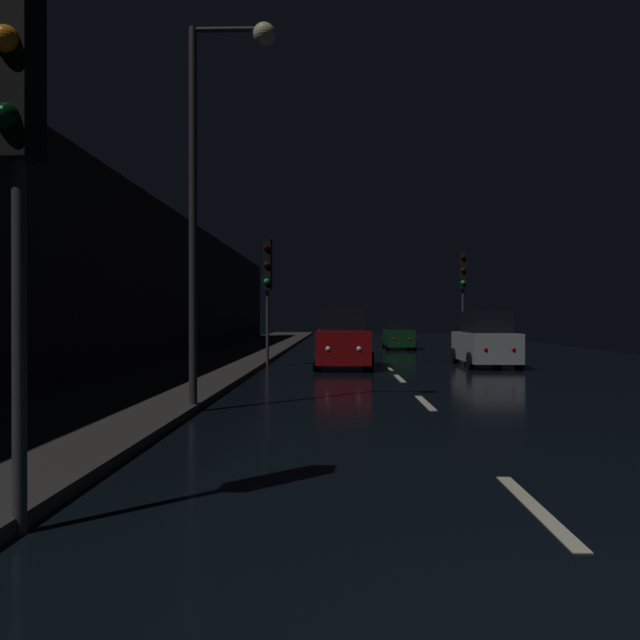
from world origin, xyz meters
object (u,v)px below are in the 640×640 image
object	(u,v)px
traffic_light_far_left	(267,275)
car_distant_taillights	(399,335)
traffic_light_near_left	(17,97)
car_parked_right_far	(485,341)
streetlamp_overhead	(215,157)
car_approaching_headlights	(343,340)
traffic_light_far_right	(463,279)

from	to	relation	value
traffic_light_far_left	car_distant_taillights	xyz separation A→B (m)	(6.26, 12.36, -2.62)
traffic_light_near_left	car_parked_right_far	world-z (taller)	traffic_light_near_left
streetlamp_overhead	car_parked_right_far	size ratio (longest dim) A/B	1.83
traffic_light_near_left	car_distant_taillights	xyz separation A→B (m)	(6.36, 29.80, -2.85)
car_parked_right_far	car_approaching_headlights	bearing A→B (deg)	96.86
traffic_light_far_right	car_parked_right_far	world-z (taller)	traffic_light_far_right
streetlamp_overhead	car_distant_taillights	world-z (taller)	streetlamp_overhead
traffic_light_far_left	streetlamp_overhead	bearing A→B (deg)	5.76
traffic_light_far_left	car_distant_taillights	world-z (taller)	traffic_light_far_left
traffic_light_near_left	car_parked_right_far	bearing A→B (deg)	158.01
traffic_light_far_right	traffic_light_far_left	distance (m)	11.94
car_approaching_headlights	car_distant_taillights	world-z (taller)	car_approaching_headlights
traffic_light_far_right	car_distant_taillights	distance (m)	6.09
car_distant_taillights	streetlamp_overhead	bearing A→B (deg)	165.49
traffic_light_far_right	streetlamp_overhead	world-z (taller)	streetlamp_overhead
streetlamp_overhead	car_distant_taillights	bearing A→B (deg)	75.49
traffic_light_far_right	traffic_light_far_left	xyz separation A→B (m)	(-9.03, -7.81, -0.33)
traffic_light_near_left	car_parked_right_far	distance (m)	19.66
traffic_light_far_right	streetlamp_overhead	size ratio (longest dim) A/B	0.69
traffic_light_far_right	car_distant_taillights	world-z (taller)	traffic_light_far_right
traffic_light_near_left	car_parked_right_far	xyz separation A→B (m)	(8.33, 17.60, -2.75)
traffic_light_far_right	traffic_light_far_left	world-z (taller)	traffic_light_far_right
car_distant_taillights	car_parked_right_far	bearing A→B (deg)	-170.80
streetlamp_overhead	car_parked_right_far	bearing A→B (deg)	54.08
car_distant_taillights	traffic_light_far_left	bearing A→B (deg)	153.15
traffic_light_far_left	car_approaching_headlights	distance (m)	3.78
traffic_light_far_right	traffic_light_far_left	size ratio (longest dim) A/B	1.08
streetlamp_overhead	car_parked_right_far	world-z (taller)	streetlamp_overhead
traffic_light_near_left	car_approaching_headlights	size ratio (longest dim) A/B	1.13
traffic_light_far_left	car_parked_right_far	bearing A→B (deg)	95.58
traffic_light_far_right	traffic_light_far_left	bearing A→B (deg)	-37.95
car_approaching_headlights	car_distant_taillights	distance (m)	13.30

